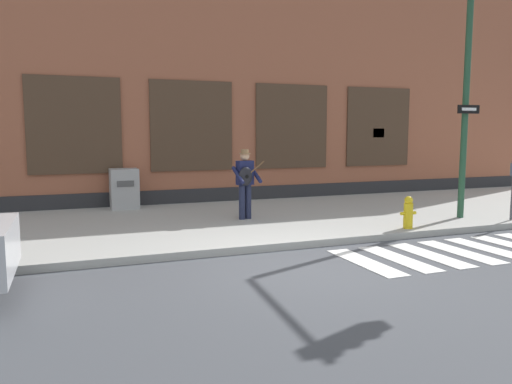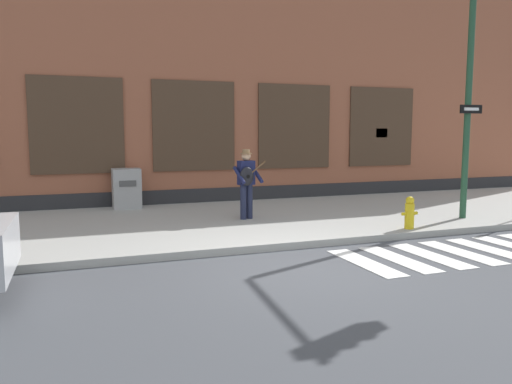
{
  "view_description": "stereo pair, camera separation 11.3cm",
  "coord_description": "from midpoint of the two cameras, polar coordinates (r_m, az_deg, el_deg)",
  "views": [
    {
      "loc": [
        -3.53,
        -7.02,
        2.19
      ],
      "look_at": [
        -0.18,
        1.61,
        1.09
      ],
      "focal_mm": 35.0,
      "sensor_mm": 36.0,
      "label": 1
    },
    {
      "loc": [
        -3.43,
        -7.06,
        2.19
      ],
      "look_at": [
        -0.18,
        1.61,
        1.09
      ],
      "focal_mm": 35.0,
      "sensor_mm": 36.0,
      "label": 2
    }
  ],
  "objects": [
    {
      "name": "crosswalk",
      "position": [
        10.21,
        23.37,
        -6.14
      ],
      "size": [
        5.2,
        1.9,
        0.01
      ],
      "color": "silver",
      "rests_on": "ground"
    },
    {
      "name": "traffic_light",
      "position": [
        12.25,
        26.08,
        13.92
      ],
      "size": [
        0.66,
        2.95,
        5.4
      ],
      "color": "#234C33",
      "rests_on": "sidewalk"
    },
    {
      "name": "busker",
      "position": [
        11.8,
        -1.51,
        1.4
      ],
      "size": [
        0.75,
        0.6,
        1.66
      ],
      "color": "#1E233D",
      "rests_on": "sidewalk"
    },
    {
      "name": "building_backdrop",
      "position": [
        16.79,
        -9.34,
        14.04
      ],
      "size": [
        28.0,
        4.06,
        8.69
      ],
      "color": "#99563D",
      "rests_on": "ground"
    },
    {
      "name": "ground_plane",
      "position": [
        8.15,
        4.98,
        -8.84
      ],
      "size": [
        160.0,
        160.0,
        0.0
      ],
      "primitive_type": "plane",
      "color": "#424449"
    },
    {
      "name": "sidewalk",
      "position": [
        12.03,
        -4.06,
        -3.38
      ],
      "size": [
        28.0,
        5.94,
        0.14
      ],
      "color": "#9E9E99",
      "rests_on": "ground"
    },
    {
      "name": "utility_box",
      "position": [
        14.0,
        -15.04,
        0.37
      ],
      "size": [
        0.74,
        0.63,
        1.08
      ],
      "color": "#9E9E9E",
      "rests_on": "sidewalk"
    },
    {
      "name": "fire_hydrant",
      "position": [
        11.19,
        16.73,
        -2.26
      ],
      "size": [
        0.38,
        0.2,
        0.7
      ],
      "color": "gold",
      "rests_on": "sidewalk"
    }
  ]
}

